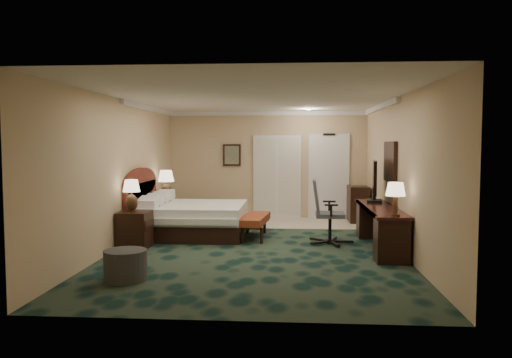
# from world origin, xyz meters

# --- Properties ---
(floor) EXTENTS (5.00, 7.50, 0.00)m
(floor) POSITION_xyz_m (0.00, 0.00, 0.00)
(floor) COLOR black
(floor) RESTS_ON ground
(ceiling) EXTENTS (5.00, 7.50, 0.00)m
(ceiling) POSITION_xyz_m (0.00, 0.00, 2.70)
(ceiling) COLOR silver
(ceiling) RESTS_ON wall_back
(wall_back) EXTENTS (5.00, 0.00, 2.70)m
(wall_back) POSITION_xyz_m (0.00, 3.75, 1.35)
(wall_back) COLOR tan
(wall_back) RESTS_ON ground
(wall_front) EXTENTS (5.00, 0.00, 2.70)m
(wall_front) POSITION_xyz_m (0.00, -3.75, 1.35)
(wall_front) COLOR tan
(wall_front) RESTS_ON ground
(wall_left) EXTENTS (0.00, 7.50, 2.70)m
(wall_left) POSITION_xyz_m (-2.50, 0.00, 1.35)
(wall_left) COLOR tan
(wall_left) RESTS_ON ground
(wall_right) EXTENTS (0.00, 7.50, 2.70)m
(wall_right) POSITION_xyz_m (2.50, 0.00, 1.35)
(wall_right) COLOR tan
(wall_right) RESTS_ON ground
(crown_molding) EXTENTS (5.00, 7.50, 0.10)m
(crown_molding) POSITION_xyz_m (0.00, 0.00, 2.65)
(crown_molding) COLOR white
(crown_molding) RESTS_ON wall_back
(tile_patch) EXTENTS (3.20, 1.70, 0.01)m
(tile_patch) POSITION_xyz_m (0.90, 2.90, 0.01)
(tile_patch) COLOR beige
(tile_patch) RESTS_ON ground
(headboard) EXTENTS (0.12, 2.00, 1.40)m
(headboard) POSITION_xyz_m (-2.44, 1.00, 0.70)
(headboard) COLOR #4C1A15
(headboard) RESTS_ON ground
(entry_door) EXTENTS (1.02, 0.06, 2.18)m
(entry_door) POSITION_xyz_m (1.55, 3.72, 1.05)
(entry_door) COLOR white
(entry_door) RESTS_ON ground
(closet_doors) EXTENTS (1.20, 0.06, 2.10)m
(closet_doors) POSITION_xyz_m (0.25, 3.71, 1.05)
(closet_doors) COLOR beige
(closet_doors) RESTS_ON ground
(wall_art) EXTENTS (0.45, 0.06, 0.55)m
(wall_art) POSITION_xyz_m (-0.90, 3.71, 1.60)
(wall_art) COLOR #4C5D51
(wall_art) RESTS_ON wall_back
(wall_mirror) EXTENTS (0.05, 0.95, 0.75)m
(wall_mirror) POSITION_xyz_m (2.46, 0.60, 1.55)
(wall_mirror) COLOR white
(wall_mirror) RESTS_ON wall_right
(bed) EXTENTS (2.05, 1.90, 0.65)m
(bed) POSITION_xyz_m (-1.38, 1.17, 0.32)
(bed) COLOR white
(bed) RESTS_ON ground
(nightstand_near) EXTENTS (0.53, 0.61, 0.66)m
(nightstand_near) POSITION_xyz_m (-2.21, -0.15, 0.33)
(nightstand_near) COLOR black
(nightstand_near) RESTS_ON ground
(nightstand_far) EXTENTS (0.48, 0.54, 0.59)m
(nightstand_far) POSITION_xyz_m (-2.24, 2.30, 0.30)
(nightstand_far) COLOR black
(nightstand_far) RESTS_ON ground
(lamp_near) EXTENTS (0.38, 0.38, 0.58)m
(lamp_near) POSITION_xyz_m (-2.25, -0.19, 0.95)
(lamp_near) COLOR black
(lamp_near) RESTS_ON nightstand_near
(lamp_far) EXTENTS (0.42, 0.42, 0.69)m
(lamp_far) POSITION_xyz_m (-2.24, 2.27, 0.94)
(lamp_far) COLOR black
(lamp_far) RESTS_ON nightstand_far
(bed_bench) EXTENTS (0.60, 1.37, 0.45)m
(bed_bench) POSITION_xyz_m (-0.13, 0.96, 0.23)
(bed_bench) COLOR maroon
(bed_bench) RESTS_ON ground
(ottoman) EXTENTS (0.62, 0.62, 0.42)m
(ottoman) POSITION_xyz_m (-1.67, -2.28, 0.21)
(ottoman) COLOR #323232
(ottoman) RESTS_ON ground
(desk) EXTENTS (0.56, 2.61, 0.75)m
(desk) POSITION_xyz_m (2.20, 0.11, 0.38)
(desk) COLOR black
(desk) RESTS_ON ground
(tv) EXTENTS (0.23, 1.04, 0.81)m
(tv) POSITION_xyz_m (2.22, 0.85, 1.16)
(tv) COLOR black
(tv) RESTS_ON desk
(desk_lamp) EXTENTS (0.34, 0.34, 0.54)m
(desk_lamp) POSITION_xyz_m (2.24, -1.00, 1.02)
(desk_lamp) COLOR black
(desk_lamp) RESTS_ON desk
(desk_chair) EXTENTS (0.71, 0.67, 1.21)m
(desk_chair) POSITION_xyz_m (1.34, 0.48, 0.60)
(desk_chair) COLOR #484848
(desk_chair) RESTS_ON ground
(minibar) EXTENTS (0.46, 0.82, 0.87)m
(minibar) POSITION_xyz_m (2.22, 3.20, 0.43)
(minibar) COLOR black
(minibar) RESTS_ON ground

